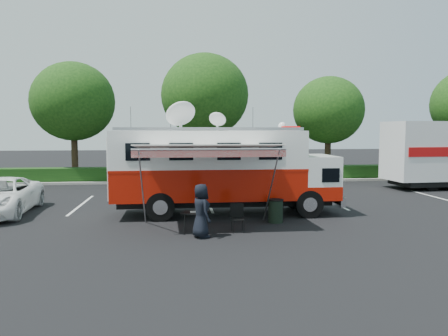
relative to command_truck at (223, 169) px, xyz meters
The scene contains 10 objects.
ground_plane 1.92m from the command_truck, ahead, with size 120.00×120.00×0.00m, color black.
back_border 13.33m from the command_truck, 84.58° to the left, with size 60.00×6.14×8.87m.
stall_lines 3.58m from the command_truck, 97.95° to the left, with size 24.12×5.50×0.01m.
command_truck is the anchor object (origin of this frame).
awning 2.95m from the command_truck, 107.41° to the right, with size 5.09×2.63×3.07m.
white_suv 9.54m from the command_truck, behind, with size 2.52×5.46×1.52m, color white.
person 4.45m from the command_truck, 106.61° to the right, with size 0.86×0.56×1.77m, color black.
folding_table 3.70m from the command_truck, 112.25° to the right, with size 1.00×0.84×0.73m.
folding_chair 3.40m from the command_truck, 87.08° to the right, with size 0.57×0.60×0.98m.
trash_bin 2.96m from the command_truck, 45.08° to the right, with size 0.60×0.60×0.89m.
Camera 1 is at (-1.99, -17.93, 3.52)m, focal length 35.00 mm.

